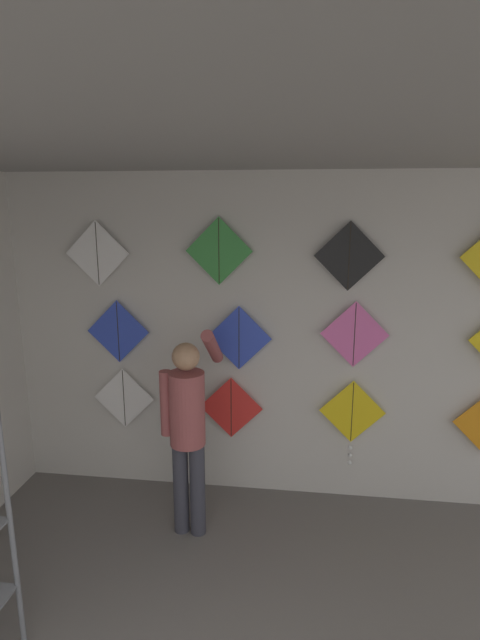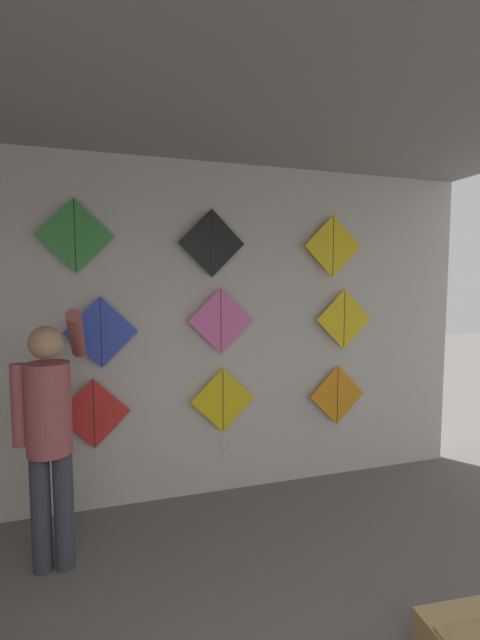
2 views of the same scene
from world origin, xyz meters
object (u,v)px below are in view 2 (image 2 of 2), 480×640
at_px(kite_3, 337,395).
at_px(kite_6, 221,321).
at_px(kite_1, 94,414).
at_px(kite_2, 223,405).
at_px(kite_10, 212,243).
at_px(kite_9, 75,236).
at_px(kite_7, 344,319).
at_px(shopkeeper, 49,425).
at_px(kite_5, 101,332).
at_px(kite_11, 333,246).

height_order(kite_3, kite_6, kite_6).
relative_size(kite_1, kite_2, 0.73).
relative_size(kite_3, kite_10, 1.00).
bearing_deg(kite_9, kite_6, 0.00).
xyz_separation_m(kite_1, kite_3, (2.13, 0.00, -0.02)).
distance_m(kite_3, kite_7, 0.70).
bearing_deg(kite_7, kite_1, 180.00).
distance_m(kite_2, kite_7, 1.34).
height_order(kite_2, kite_6, kite_6).
height_order(shopkeeper, kite_6, kite_6).
height_order(shopkeeper, kite_2, shopkeeper).
height_order(kite_3, kite_9, kite_9).
xyz_separation_m(kite_2, kite_3, (1.09, 0.00, -0.00)).
relative_size(kite_2, kite_5, 1.38).
bearing_deg(kite_6, kite_2, -3.83).
distance_m(kite_1, kite_3, 2.13).
bearing_deg(kite_6, kite_7, 0.00).
bearing_deg(kite_1, kite_5, 0.00).
xyz_separation_m(kite_1, kite_7, (2.18, 0.00, 0.68)).
relative_size(kite_3, kite_5, 1.00).
bearing_deg(kite_11, kite_9, 180.00).
bearing_deg(kite_7, kite_2, -179.95).
height_order(kite_7, kite_9, kite_9).
height_order(kite_1, kite_7, kite_7).
bearing_deg(kite_3, kite_10, 180.00).
bearing_deg(kite_7, kite_6, 180.00).
bearing_deg(kite_2, kite_5, 179.94).
height_order(kite_6, kite_7, kite_6).
xyz_separation_m(kite_1, kite_10, (0.95, 0.00, 1.33)).
relative_size(kite_1, kite_9, 1.00).
xyz_separation_m(kite_6, kite_9, (-1.12, 0.00, 0.66)).
bearing_deg(kite_9, kite_7, 0.00).
bearing_deg(shopkeeper, kite_6, 29.71).
relative_size(kite_5, kite_6, 1.00).
bearing_deg(kite_10, kite_1, 180.00).
xyz_separation_m(kite_2, kite_7, (1.15, 0.00, 0.70)).
relative_size(shopkeeper, kite_10, 2.99).
bearing_deg(kite_5, kite_3, 0.00).
height_order(kite_7, kite_11, kite_11).
xyz_separation_m(kite_3, kite_5, (-2.06, 0.00, 0.65)).
xyz_separation_m(kite_2, kite_5, (-0.97, 0.00, 0.65)).
bearing_deg(kite_6, shopkeeper, -154.33).
bearing_deg(kite_1, kite_11, 0.00).
bearing_deg(kite_11, kite_2, -179.94).
height_order(shopkeeper, kite_3, shopkeeper).
xyz_separation_m(kite_7, kite_10, (-1.24, 0.00, 0.65)).
xyz_separation_m(kite_2, kite_11, (1.02, 0.00, 1.35)).
relative_size(kite_6, kite_11, 1.00).
height_order(kite_2, kite_5, kite_5).
bearing_deg(kite_5, kite_7, 0.00).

